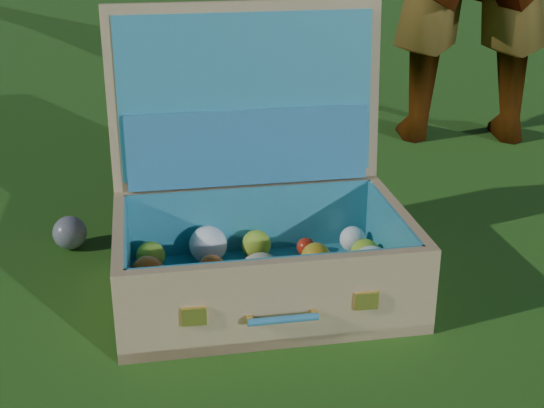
% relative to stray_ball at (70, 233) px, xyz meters
% --- Properties ---
extents(ground, '(60.00, 60.00, 0.00)m').
position_rel_stray_ball_xyz_m(ground, '(0.46, -0.00, -0.04)').
color(ground, '#215114').
rests_on(ground, ground).
extents(stray_ball, '(0.08, 0.08, 0.08)m').
position_rel_stray_ball_xyz_m(stray_ball, '(0.00, 0.00, 0.00)').
color(stray_ball, '#396494').
rests_on(stray_ball, ground).
extents(suitcase, '(0.70, 0.63, 0.55)m').
position_rel_stray_ball_xyz_m(suitcase, '(0.45, -0.06, 0.12)').
color(suitcase, tan).
rests_on(suitcase, ground).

